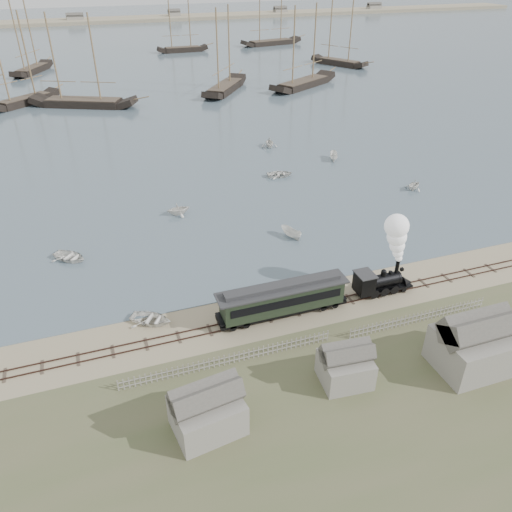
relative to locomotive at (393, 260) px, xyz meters
name	(u,v)px	position (x,y,z in m)	size (l,w,h in m)	color
ground	(271,304)	(-12.49, 2.00, -3.93)	(600.00, 600.00, 0.00)	tan
harbor_water	(112,47)	(-12.49, 172.00, -3.90)	(600.00, 336.00, 0.06)	#445861
rail_track	(278,315)	(-12.49, 0.00, -3.89)	(120.00, 1.80, 0.16)	#39241F
picket_fence_west	(230,364)	(-18.99, -5.00, -3.93)	(19.00, 0.10, 1.20)	gray
picket_fence_east	(418,322)	(0.01, -5.50, -3.93)	(15.00, 0.10, 1.20)	gray
shed_left	(208,428)	(-22.49, -11.00, -3.93)	(5.00, 4.00, 4.10)	gray
shed_mid	(344,380)	(-10.49, -10.00, -3.93)	(4.00, 3.50, 3.60)	gray
shed_right	(467,366)	(0.51, -12.00, -3.93)	(6.00, 5.00, 5.10)	gray
far_spit	(96,22)	(-12.49, 252.00, -3.93)	(500.00, 20.00, 1.80)	tan
locomotive	(393,260)	(0.00, 0.00, 0.00)	(6.81, 2.54, 8.49)	black
passenger_coach	(283,298)	(-12.09, 0.00, -1.91)	(13.13, 2.53, 3.19)	black
beached_dinghy	(151,319)	(-24.56, 3.02, -3.51)	(4.12, 2.94, 0.85)	silver
rowboat_0	(70,256)	(-31.66, 17.65, -3.44)	(4.23, 3.02, 0.88)	silver
rowboat_1	(178,209)	(-17.29, 25.06, -3.03)	(3.18, 2.75, 1.68)	silver
rowboat_2	(291,233)	(-5.28, 14.05, -3.25)	(3.24, 1.22, 1.25)	silver
rowboat_3	(280,174)	(0.73, 33.04, -3.44)	(4.16, 2.97, 0.86)	silver
rowboat_4	(414,185)	(17.93, 21.66, -3.10)	(2.92, 2.52, 1.54)	silver
rowboat_5	(334,156)	(12.20, 36.91, -3.23)	(3.34, 1.26, 1.29)	silver
rowboat_7	(269,142)	(4.07, 46.72, -2.97)	(3.41, 2.95, 1.80)	silver
schooner_1	(15,60)	(-39.52, 93.51, 6.13)	(18.09, 4.17, 20.00)	black
schooner_2	(76,61)	(-26.62, 87.36, 6.13)	(24.54, 5.66, 20.00)	black
schooner_3	(224,50)	(8.43, 90.67, 6.13)	(22.64, 5.22, 20.00)	black
schooner_4	(305,46)	(29.44, 88.57, 6.13)	(24.20, 5.58, 20.00)	black
schooner_5	(342,31)	(51.81, 111.62, 6.13)	(19.15, 4.42, 20.00)	black
schooner_7	(25,36)	(-39.05, 131.28, 6.13)	(19.20, 4.43, 20.00)	black
schooner_8	(181,21)	(10.45, 151.88, 6.13)	(17.84, 4.12, 20.00)	black
schooner_9	(272,16)	(45.93, 156.31, 6.13)	(24.39, 5.63, 20.00)	black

